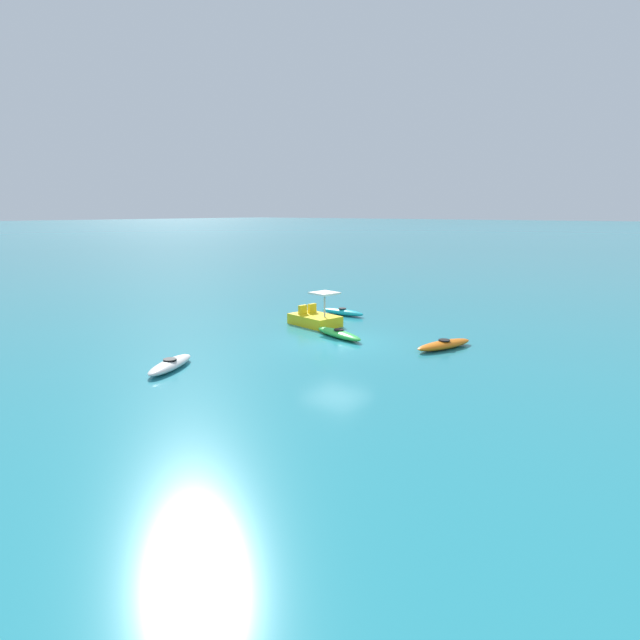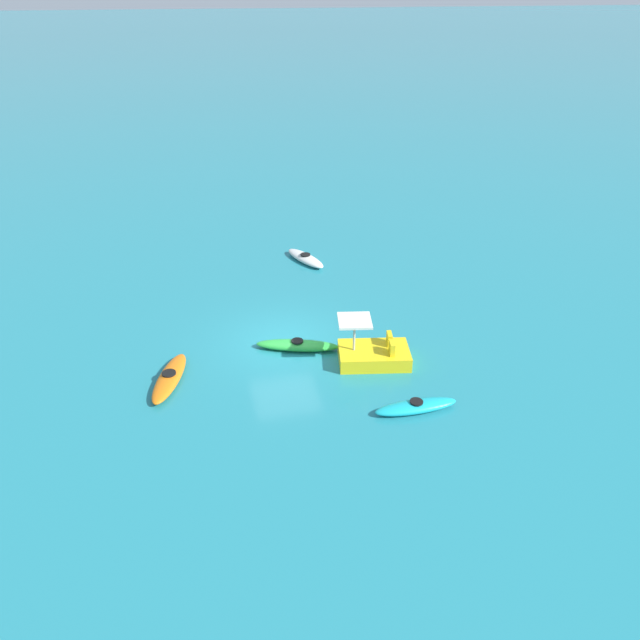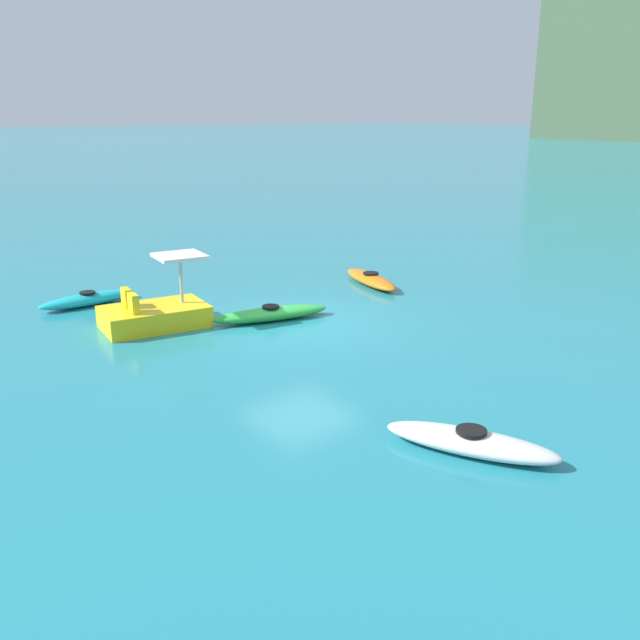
{
  "view_description": "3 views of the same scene",
  "coord_description": "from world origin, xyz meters",
  "px_view_note": "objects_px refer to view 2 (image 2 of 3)",
  "views": [
    {
      "loc": [
        17.65,
        13.01,
        5.42
      ],
      "look_at": [
        -1.37,
        -1.98,
        0.46
      ],
      "focal_mm": 30.07,
      "sensor_mm": 36.0,
      "label": 1
    },
    {
      "loc": [
        -18.47,
        2.76,
        11.46
      ],
      "look_at": [
        0.14,
        -1.39,
        0.63
      ],
      "focal_mm": 33.65,
      "sensor_mm": 36.0,
      "label": 2
    },
    {
      "loc": [
        12.39,
        -9.85,
        4.83
      ],
      "look_at": [
        0.77,
        -0.01,
        0.26
      ],
      "focal_mm": 38.38,
      "sensor_mm": 36.0,
      "label": 3
    }
  ],
  "objects_px": {
    "kayak_orange": "(170,378)",
    "pedal_boat_yellow": "(373,353)",
    "kayak_green": "(297,345)",
    "kayak_cyan": "(416,406)",
    "kayak_white": "(305,258)"
  },
  "relations": [
    {
      "from": "kayak_green",
      "to": "pedal_boat_yellow",
      "type": "bearing_deg",
      "value": -119.37
    },
    {
      "from": "kayak_cyan",
      "to": "kayak_white",
      "type": "bearing_deg",
      "value": 5.29
    },
    {
      "from": "kayak_green",
      "to": "kayak_cyan",
      "type": "xyz_separation_m",
      "value": [
        -4.25,
        -2.88,
        0.0
      ]
    },
    {
      "from": "kayak_white",
      "to": "kayak_cyan",
      "type": "xyz_separation_m",
      "value": [
        -11.71,
        -1.08,
        -0.0
      ]
    },
    {
      "from": "pedal_boat_yellow",
      "to": "kayak_green",
      "type": "bearing_deg",
      "value": 60.63
    },
    {
      "from": "kayak_white",
      "to": "kayak_cyan",
      "type": "distance_m",
      "value": 11.76
    },
    {
      "from": "kayak_green",
      "to": "kayak_orange",
      "type": "relative_size",
      "value": 1.03
    },
    {
      "from": "kayak_orange",
      "to": "kayak_white",
      "type": "bearing_deg",
      "value": -36.22
    },
    {
      "from": "kayak_green",
      "to": "pedal_boat_yellow",
      "type": "relative_size",
      "value": 1.14
    },
    {
      "from": "kayak_orange",
      "to": "pedal_boat_yellow",
      "type": "xyz_separation_m",
      "value": [
        -0.29,
        -6.85,
        0.17
      ]
    },
    {
      "from": "kayak_white",
      "to": "pedal_boat_yellow",
      "type": "distance_m",
      "value": 8.83
    },
    {
      "from": "kayak_green",
      "to": "pedal_boat_yellow",
      "type": "xyz_separation_m",
      "value": [
        -1.35,
        -2.4,
        0.17
      ]
    },
    {
      "from": "kayak_green",
      "to": "kayak_orange",
      "type": "height_order",
      "value": "same"
    },
    {
      "from": "pedal_boat_yellow",
      "to": "kayak_cyan",
      "type": "bearing_deg",
      "value": -170.67
    },
    {
      "from": "kayak_white",
      "to": "pedal_boat_yellow",
      "type": "relative_size",
      "value": 1.02
    }
  ]
}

